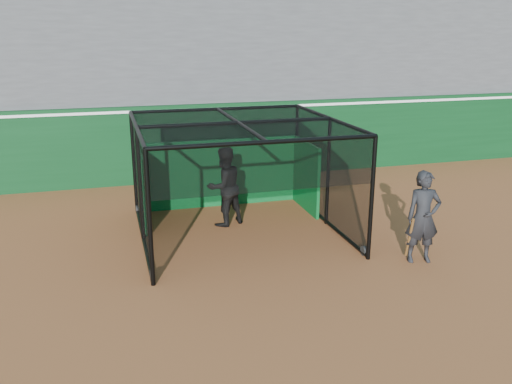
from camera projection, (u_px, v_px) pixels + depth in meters
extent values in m
plane|color=brown|center=(245.00, 296.00, 10.15)|extent=(120.00, 120.00, 0.00)
cube|color=#093515|center=(179.00, 143.00, 17.62)|extent=(50.00, 0.45, 2.50)
cube|color=white|center=(177.00, 109.00, 17.30)|extent=(50.00, 0.50, 0.08)
cube|color=#4C4C4F|center=(162.00, 55.00, 20.43)|extent=(50.00, 7.85, 7.75)
cube|color=#085421|center=(220.00, 173.00, 15.12)|extent=(4.51, 0.10, 1.90)
cylinder|color=black|center=(152.00, 275.00, 10.75)|extent=(0.08, 0.22, 0.22)
cylinder|color=black|center=(364.00, 251.00, 11.95)|extent=(0.08, 0.22, 0.22)
cylinder|color=black|center=(137.00, 209.00, 14.69)|extent=(0.08, 0.22, 0.22)
cylinder|color=black|center=(298.00, 196.00, 15.89)|extent=(0.08, 0.22, 0.22)
imported|color=black|center=(224.00, 186.00, 13.60)|extent=(1.20, 1.09, 2.02)
imported|color=black|center=(423.00, 217.00, 11.42)|extent=(0.81, 0.62, 2.00)
cylinder|color=#593819|center=(410.00, 237.00, 11.53)|extent=(0.15, 0.36, 0.95)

